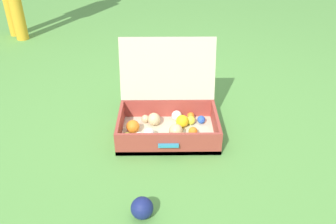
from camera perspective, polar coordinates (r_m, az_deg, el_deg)
The scene contains 3 objects.
ground_plane at distance 2.10m, azimuth -2.08°, elevation -2.93°, with size 16.00×16.00×0.00m, color #569342.
open_suitcase at distance 2.03m, azimuth -0.18°, elevation -0.46°, with size 0.58×0.50×0.51m.
stray_ball_on_grass at distance 1.55m, azimuth -4.33°, elevation -15.62°, with size 0.10×0.10×0.10m, color navy.
Camera 1 is at (0.06, -1.74, 1.17)m, focal length 36.72 mm.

